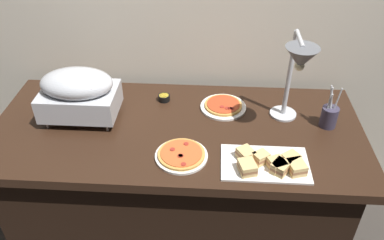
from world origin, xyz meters
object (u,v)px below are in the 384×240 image
Objects in this scene: chafing_dish at (78,92)px; pizza_plate_front at (181,155)px; sandwich_platter at (269,163)px; sauce_cup_near at (164,97)px; pizza_plate_center at (223,106)px; heat_lamp at (298,65)px; utensil_holder at (329,116)px.

chafing_dish is 1.57× the size of pizza_plate_front.
sandwich_platter is 0.74m from sauce_cup_near.
sauce_cup_near is (0.41, 0.19, -0.14)m from chafing_dish.
pizza_plate_center is 3.78× the size of sauce_cup_near.
pizza_plate_front is 0.99× the size of pizza_plate_center.
heat_lamp is at bearing -2.75° from chafing_dish.
sandwich_platter is 6.02× the size of sauce_cup_near.
sandwich_platter is at bearing -43.85° from sauce_cup_near.
pizza_plate_center is 0.34m from sauce_cup_near.
sauce_cup_near is at bearing 106.26° from pizza_plate_front.
utensil_holder is at bearing 45.22° from sandwich_platter.
sandwich_platter is at bearing -112.68° from heat_lamp.
sauce_cup_near is 0.88m from utensil_holder.
heat_lamp is 0.67m from pizza_plate_front.
sauce_cup_near is at bearing 24.71° from chafing_dish.
heat_lamp is at bearing 67.32° from sandwich_platter.
pizza_plate_center is (-0.32, 0.18, -0.36)m from heat_lamp.
sandwich_platter is at bearing -66.07° from pizza_plate_center.
utensil_holder is (0.53, -0.13, 0.05)m from pizza_plate_center.
heat_lamp reaches higher than sauce_cup_near.
sandwich_platter is at bearing -6.20° from pizza_plate_front.
heat_lamp reaches higher than chafing_dish.
chafing_dish is 0.77m from pizza_plate_center.
pizza_plate_center is at bearing 10.12° from chafing_dish.
heat_lamp reaches higher than utensil_holder.
sauce_cup_near reaches higher than pizza_plate_front.
utensil_holder is (0.73, 0.29, 0.05)m from pizza_plate_front.
chafing_dish reaches higher than pizza_plate_front.
chafing_dish is at bearing 177.25° from heat_lamp.
sauce_cup_near is (-0.65, 0.24, -0.36)m from heat_lamp.
sandwich_platter is at bearing -134.78° from utensil_holder.
sandwich_platter reaches higher than sauce_cup_near.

